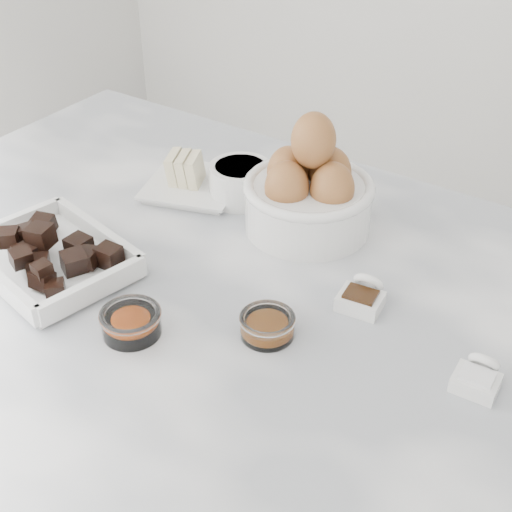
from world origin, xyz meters
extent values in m
cube|color=white|center=(0.00, 0.00, 0.92)|extent=(1.20, 0.80, 0.04)
cube|color=white|center=(-0.22, -0.10, 0.95)|extent=(0.23, 0.19, 0.01)
cube|color=white|center=(-0.19, 0.17, 0.95)|extent=(0.16, 0.16, 0.01)
cube|color=white|center=(-0.19, 0.17, 0.95)|extent=(0.18, 0.18, 0.00)
cylinder|color=white|center=(-0.12, 0.19, 0.97)|extent=(0.10, 0.10, 0.06)
cylinder|color=white|center=(-0.12, 0.19, 0.99)|extent=(0.08, 0.08, 0.01)
cylinder|color=white|center=(0.01, 0.18, 0.98)|extent=(0.18, 0.18, 0.07)
torus|color=white|center=(0.01, 0.18, 1.01)|extent=(0.19, 0.19, 0.02)
ellipsoid|color=olive|center=(0.05, 0.19, 1.02)|extent=(0.06, 0.06, 0.08)
ellipsoid|color=olive|center=(-0.03, 0.17, 1.02)|extent=(0.06, 0.06, 0.08)
ellipsoid|color=olive|center=(0.01, 0.22, 1.02)|extent=(0.06, 0.06, 0.08)
ellipsoid|color=olive|center=(0.00, 0.14, 1.02)|extent=(0.06, 0.06, 0.08)
ellipsoid|color=olive|center=(0.01, 0.18, 1.08)|extent=(0.06, 0.06, 0.08)
cylinder|color=white|center=(0.09, -0.05, 0.95)|extent=(0.06, 0.06, 0.03)
torus|color=white|center=(0.09, -0.05, 0.97)|extent=(0.07, 0.07, 0.01)
cylinder|color=orange|center=(0.09, -0.05, 0.95)|extent=(0.05, 0.05, 0.01)
cylinder|color=white|center=(-0.04, -0.14, 0.95)|extent=(0.07, 0.07, 0.03)
torus|color=white|center=(-0.04, -0.14, 0.97)|extent=(0.07, 0.07, 0.01)
ellipsoid|color=#FF5A07|center=(-0.04, -0.14, 0.96)|extent=(0.05, 0.05, 0.02)
cube|color=white|center=(0.16, 0.06, 0.95)|extent=(0.06, 0.05, 0.02)
cube|color=black|center=(0.16, 0.06, 0.96)|extent=(0.04, 0.04, 0.00)
torus|color=white|center=(0.15, 0.08, 0.96)|extent=(0.04, 0.04, 0.04)
cube|color=white|center=(0.32, 0.00, 0.95)|extent=(0.05, 0.04, 0.02)
cube|color=white|center=(0.32, 0.00, 0.96)|extent=(0.04, 0.03, 0.00)
torus|color=white|center=(0.32, 0.03, 0.96)|extent=(0.04, 0.03, 0.03)
camera|label=1|loc=(0.43, -0.58, 1.50)|focal=50.00mm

